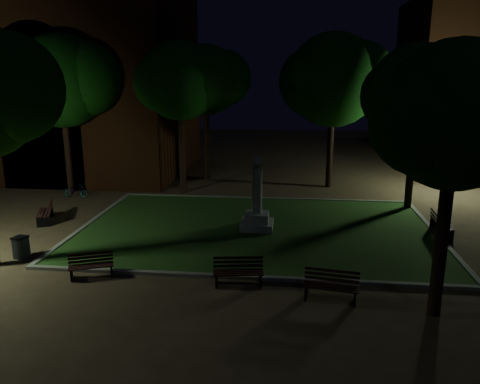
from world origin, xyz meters
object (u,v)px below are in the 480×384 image
Objects in this scene: bench_near_right at (331,287)px; bicycle at (76,191)px; bench_left_side at (46,213)px; bench_near_left at (238,272)px; bench_west_near at (91,266)px; bench_right_side at (440,225)px; monument at (257,209)px; trash_bin at (21,247)px.

bench_near_right is 1.14× the size of bicycle.
bench_near_left is at bearing 36.70° from bench_left_side.
bicycle is (-13.02, 10.68, -0.03)m from bench_near_right.
bench_right_side is (12.93, 5.64, 0.08)m from bench_west_near.
monument is 1.80× the size of bench_right_side.
monument reaches higher than bench_near_right.
bench_right_side is (5.05, 6.45, 0.03)m from bench_near_right.
trash_bin is (1.28, -4.24, -0.02)m from bench_left_side.
trash_bin is at bearing 162.92° from bench_near_left.
monument is 2.09× the size of bench_west_near.
bench_near_left is 1.12× the size of bicycle.
bench_near_left is 2.02× the size of trash_bin.
bench_west_near is 1.85× the size of trash_bin.
bicycle is at bearing 164.87° from bench_left_side.
bench_left_side is at bearing 141.86° from bench_near_left.
monument is 11.23m from bicycle.
trash_bin is (-11.14, 2.11, -0.01)m from bench_near_right.
bench_left_side is 1.21× the size of bicycle.
bicycle is (-5.14, 9.86, 0.02)m from bench_west_near.
monument is 9.43m from trash_bin.
bench_near_right reaches higher than bench_near_left.
trash_bin is at bearing 177.99° from bench_near_right.
bench_left_side reaches higher than trash_bin.
bench_near_right is (2.89, -0.75, 0.01)m from bench_near_left.
trash_bin is (-16.20, -4.34, -0.03)m from bench_right_side.
bench_right_side is at bearing 27.92° from bench_near_left.
monument is 1.87× the size of bench_near_right.
trash_bin is at bearing 136.06° from bench_west_near.
monument is 9.73m from bench_left_side.
monument reaches higher than bicycle.
bicycle is at bearing 127.82° from bench_near_left.
monument reaches higher than trash_bin.
bench_right_side is (7.94, 5.70, 0.04)m from bench_near_left.
bench_left_side is (-4.55, 5.53, 0.07)m from bench_west_near.
bench_west_near is 7.16m from bench_left_side.
trash_bin is 8.77m from bicycle.
monument is at bearing -104.81° from bicycle.
bench_near_left is at bearing 174.16° from bench_near_right.
monument is at bearing 80.31° from bench_near_left.
bench_west_near is 1.02× the size of bicycle.
bicycle is (-1.87, 8.57, -0.03)m from trash_bin.
monument reaches higher than bench_right_side.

